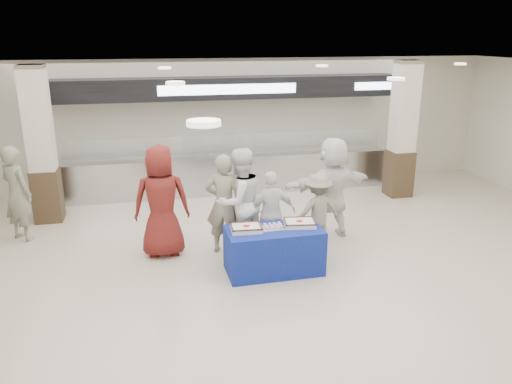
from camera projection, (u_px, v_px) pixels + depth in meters
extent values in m
plane|color=beige|center=(286.00, 296.00, 7.48)|extent=(14.00, 14.00, 0.00)
cube|color=#B9BBC0|center=(227.00, 174.00, 12.37)|extent=(8.00, 0.80, 0.90)
cube|color=#B9BBC0|center=(227.00, 155.00, 12.23)|extent=(8.00, 0.85, 0.04)
cube|color=white|center=(229.00, 145.00, 11.85)|extent=(7.60, 0.02, 0.50)
cube|color=black|center=(226.00, 88.00, 11.74)|extent=(8.40, 0.70, 0.50)
cube|color=white|center=(228.00, 89.00, 11.40)|extent=(3.20, 0.03, 0.22)
cube|color=white|center=(382.00, 86.00, 12.19)|extent=(1.40, 0.03, 0.18)
cube|color=#352718|center=(48.00, 195.00, 10.40)|extent=(0.55, 0.55, 1.10)
cube|color=beige|center=(37.00, 119.00, 9.92)|extent=(0.50, 0.50, 2.10)
cube|color=#352718|center=(399.00, 173.00, 12.05)|extent=(0.55, 0.55, 1.10)
cube|color=beige|center=(405.00, 107.00, 11.57)|extent=(0.50, 0.50, 2.10)
cube|color=navy|center=(274.00, 250.00, 8.16)|extent=(1.57, 0.81, 0.75)
cube|color=white|center=(246.00, 228.00, 7.97)|extent=(0.51, 0.41, 0.07)
cube|color=#422112|center=(246.00, 226.00, 7.95)|extent=(0.51, 0.41, 0.02)
cylinder|color=red|center=(246.00, 226.00, 7.96)|extent=(0.11, 0.11, 0.01)
cube|color=white|center=(300.00, 223.00, 8.18)|extent=(0.55, 0.46, 0.08)
cube|color=#422112|center=(300.00, 220.00, 8.16)|extent=(0.55, 0.46, 0.02)
cylinder|color=red|center=(300.00, 221.00, 8.17)|extent=(0.13, 0.13, 0.01)
cube|color=silver|center=(271.00, 228.00, 8.06)|extent=(0.42, 0.32, 0.02)
imported|color=maroon|center=(161.00, 201.00, 8.62)|extent=(0.99, 0.67, 1.98)
imported|color=slate|center=(224.00, 204.00, 8.76)|extent=(0.77, 0.63, 1.81)
imported|color=white|center=(240.00, 201.00, 8.74)|extent=(1.14, 1.04, 1.91)
imported|color=white|center=(272.00, 213.00, 8.74)|extent=(0.92, 0.44, 1.52)
imported|color=slate|center=(318.00, 211.00, 8.98)|extent=(0.97, 0.63, 1.42)
imported|color=white|center=(332.00, 188.00, 9.44)|extent=(1.89, 0.93, 1.95)
imported|color=slate|center=(17.00, 193.00, 9.31)|extent=(0.79, 0.76, 1.83)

